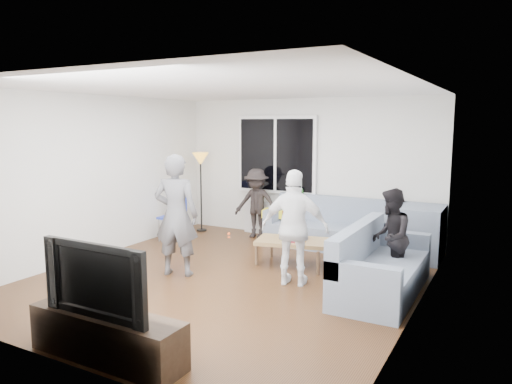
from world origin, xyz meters
The scene contains 30 objects.
floor centered at (0.00, 0.00, -0.02)m, with size 5.00×5.50×0.04m, color #56351C.
ceiling centered at (0.00, 0.00, 2.62)m, with size 5.00×5.50×0.04m, color white.
wall_back centered at (0.00, 2.77, 1.30)m, with size 5.00×0.04×2.60m, color silver.
wall_front centered at (0.00, -2.77, 1.30)m, with size 5.00×0.04×2.60m, color silver.
wall_left centered at (-2.52, 0.00, 1.30)m, with size 0.04×5.50×2.60m, color silver.
wall_right centered at (2.52, 0.00, 1.30)m, with size 0.04×5.50×2.60m, color silver.
window_frame centered at (-0.60, 2.69, 1.55)m, with size 1.62×0.06×1.47m, color white.
window_glass centered at (-0.60, 2.65, 1.55)m, with size 1.50×0.02×1.35m, color black.
window_mullion centered at (-0.60, 2.64, 1.55)m, with size 0.05×0.03×1.35m, color white.
radiator centered at (-0.60, 2.65, 0.31)m, with size 1.30×0.12×0.62m, color silver.
potted_plant centered at (-0.09, 2.62, 0.80)m, with size 0.20×0.16×0.35m, color #285A24.
vase centered at (-0.90, 2.62, 0.71)m, with size 0.18×0.18×0.19m, color white.
sofa_back_section centered at (0.70, 2.27, 0.42)m, with size 2.30×0.85×0.85m, color slate, non-canonical shape.
sofa_right_section centered at (2.02, 0.45, 0.42)m, with size 0.85×2.00×0.85m, color slate, non-canonical shape.
sofa_corner centered at (2.07, 2.27, 0.42)m, with size 0.85×0.85×0.85m, color slate.
cushion_yellow centered at (-0.43, 2.25, 0.51)m, with size 0.38×0.32×0.14m, color yellow.
cushion_red centered at (-0.23, 2.33, 0.51)m, with size 0.36×0.30×0.13m, color maroon.
coffee_table centered at (0.53, 0.99, 0.20)m, with size 1.10×0.60×0.40m, color #A07B4D.
pitcher centered at (0.56, 0.88, 0.49)m, with size 0.17×0.17×0.17m, color maroon.
side_chair centered at (-2.05, 1.32, 0.43)m, with size 0.40×0.40×0.86m, color #283BB1, non-canonical shape.
floor_lamp centered at (-2.05, 2.25, 0.78)m, with size 0.32×0.32×1.56m, color gold, non-canonical shape.
player_left centered at (-0.74, -0.22, 0.87)m, with size 0.63×0.41×1.73m, color #525258.
player_right centered at (0.91, 0.20, 0.78)m, with size 0.91×0.38×1.55m, color white.
spectator_right centered at (2.02, 0.81, 0.65)m, with size 0.63×0.49×1.30m, color black.
spectator_back centered at (-0.82, 2.30, 0.65)m, with size 0.84×0.48×1.31m, color black.
tv_console centered at (0.24, -2.50, 0.22)m, with size 1.60×0.40×0.44m, color #332419.
television centered at (0.24, -2.50, 0.78)m, with size 1.18×0.16×0.68m, color black.
bottle_b centered at (0.42, 0.88, 0.52)m, with size 0.08×0.08×0.24m, color #419E1C.
bottle_d centered at (0.72, 0.92, 0.51)m, with size 0.07×0.07×0.22m, color orange.
bottle_c centered at (0.61, 1.15, 0.49)m, with size 0.07×0.07×0.18m, color black.
Camera 1 is at (3.43, -5.48, 2.16)m, focal length 33.60 mm.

